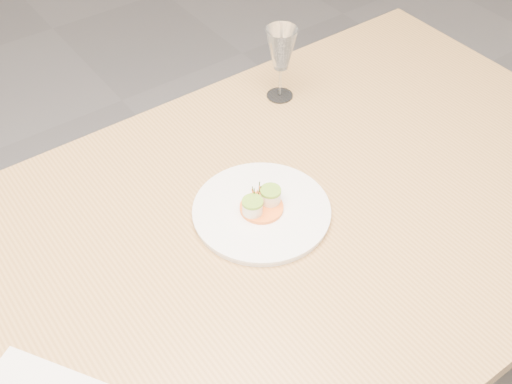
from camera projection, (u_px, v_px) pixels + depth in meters
dining_table at (136, 322)px, 1.25m from camera, size 2.40×1.00×0.75m
dinner_plate at (262, 210)px, 1.35m from camera, size 0.29×0.29×0.08m
wine_glass_2 at (281, 51)px, 1.57m from camera, size 0.08×0.08×0.20m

